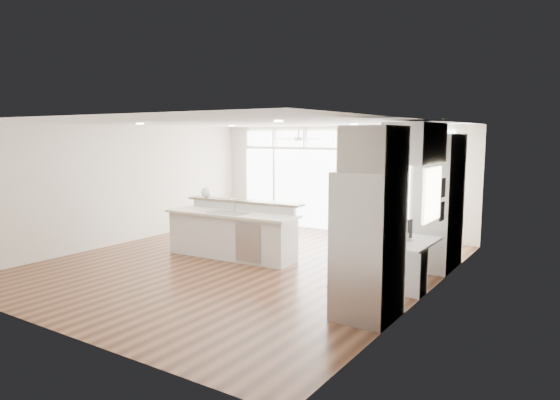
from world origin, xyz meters
The scene contains 24 objects.
floor centered at (0.00, 0.00, -0.01)m, with size 7.00×8.00×0.02m, color #3F2213.
ceiling centered at (0.00, 0.00, 2.70)m, with size 7.00×8.00×0.02m, color white.
wall_back centered at (0.00, 4.00, 1.35)m, with size 7.00×0.04×2.70m, color beige.
wall_front centered at (0.00, -4.00, 1.35)m, with size 7.00×0.04×2.70m, color beige.
wall_left centered at (-3.50, 0.00, 1.35)m, with size 0.04×8.00×2.70m, color beige.
wall_right centered at (3.50, 0.00, 1.35)m, with size 0.04×8.00×2.70m, color beige.
glass_wall centered at (0.00, 3.94, 1.05)m, with size 5.80×0.06×2.08m, color white.
transom_row centered at (0.00, 3.94, 2.38)m, with size 5.90×0.06×0.40m, color white.
desk_window centered at (3.46, 0.30, 1.55)m, with size 0.04×0.85×0.85m, color white.
ceiling_fan centered at (-0.50, 2.80, 2.48)m, with size 1.16×1.16×0.32m, color white.
recessed_lights centered at (0.00, 0.20, 2.68)m, with size 3.40×3.00×0.02m, color #F2ECCE.
oven_cabinet centered at (3.17, 1.80, 1.25)m, with size 0.64×1.20×2.50m, color silver.
desk_nook centered at (3.13, 0.30, 0.38)m, with size 0.72×1.30×0.76m, color silver.
upper_cabinets centered at (3.17, 0.30, 2.35)m, with size 0.64×1.30×0.64m, color silver.
refrigerator centered at (3.11, -1.35, 1.00)m, with size 0.76×0.90×2.00m, color #A6A6AA.
fridge_cabinet centered at (3.17, -1.35, 2.30)m, with size 0.64×0.90×0.60m, color silver.
framed_photos centered at (3.46, 0.92, 1.40)m, with size 0.06×0.22×0.80m, color black.
kitchen_island centered at (-0.55, 0.27, 0.56)m, with size 2.83×1.06×1.12m, color silver.
rug centered at (2.56, -0.23, 0.01)m, with size 0.98×0.71×0.01m, color #351A10.
office_chair centered at (2.94, 0.76, 0.45)m, with size 0.47×0.44×0.91m, color black.
fishbowl centered at (-1.52, 0.62, 1.24)m, with size 0.23×0.23×0.23m, color silver.
monitor centered at (3.05, 0.30, 0.94)m, with size 0.07×0.42×0.35m, color black.
keyboard centered at (2.88, 0.30, 0.77)m, with size 0.13×0.36×0.02m, color silver.
potted_plant centered at (3.17, 1.80, 2.61)m, with size 0.25×0.27×0.21m, color #2B5A26.
Camera 1 is at (5.71, -7.51, 2.48)m, focal length 32.00 mm.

